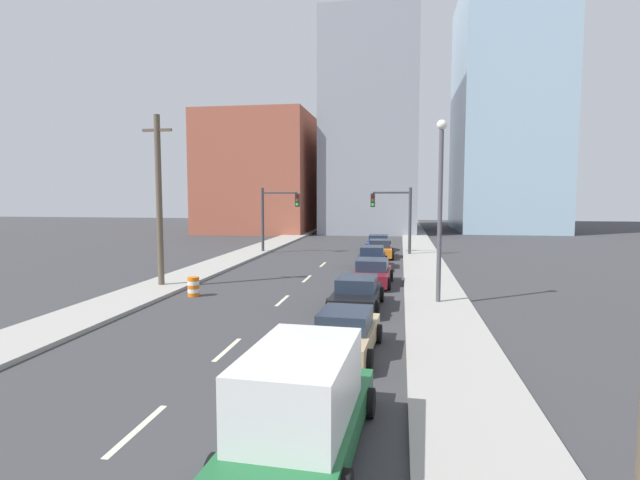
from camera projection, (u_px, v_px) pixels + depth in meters
name	position (u px, v px, depth m)	size (l,w,h in m)	color
sidewalk_left	(271.00, 244.00, 48.89)	(2.91, 93.77, 0.17)	#9E9B93
sidewalk_right	(418.00, 247.00, 46.63)	(2.91, 93.77, 0.17)	#9E9B93
lane_stripe_at_9m	(137.00, 429.00, 10.49)	(0.16, 2.40, 0.01)	beige
lane_stripe_at_15m	(228.00, 349.00, 15.93)	(0.16, 2.40, 0.01)	beige
lane_stripe_at_22m	(282.00, 300.00, 23.29)	(0.16, 2.40, 0.01)	beige
lane_stripe_at_28m	(307.00, 279.00, 29.34)	(0.16, 2.40, 0.01)	beige
lane_stripe_at_34m	(323.00, 264.00, 35.36)	(0.16, 2.40, 0.01)	beige
building_brick_left	(261.00, 174.00, 67.34)	(14.00, 16.00, 15.45)	#9E513D
building_office_center	(372.00, 131.00, 68.40)	(12.00, 20.00, 27.34)	gray
building_glass_right	(505.00, 113.00, 69.19)	(13.00, 20.00, 32.61)	#99B7CC
traffic_signal_left	(273.00, 212.00, 41.92)	(3.30, 0.35, 5.52)	#38383D
traffic_signal_right	(398.00, 212.00, 40.27)	(3.30, 0.35, 5.52)	#38383D
utility_pole_left_mid	(159.00, 200.00, 26.14)	(1.60, 0.32, 9.07)	brown
traffic_barrel	(193.00, 287.00, 24.24)	(0.56, 0.56, 0.95)	orange
street_lamp	(440.00, 199.00, 21.88)	(0.44, 0.44, 8.17)	#4C4C51
box_truck_green	(302.00, 404.00, 9.45)	(2.59, 5.53, 2.08)	#1E6033
sedan_tan	(345.00, 334.00, 15.49)	(2.19, 4.47, 1.37)	tan
sedan_black	(357.00, 294.00, 21.71)	(2.25, 4.84, 1.37)	black
sedan_maroon	(372.00, 273.00, 27.33)	(2.24, 4.52, 1.42)	maroon
sedan_navy	(372.00, 258.00, 33.82)	(2.09, 4.57, 1.46)	#141E47
sedan_orange	(380.00, 249.00, 39.32)	(2.22, 4.36, 1.41)	orange
sedan_blue	(378.00, 243.00, 44.21)	(2.14, 4.26, 1.39)	navy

